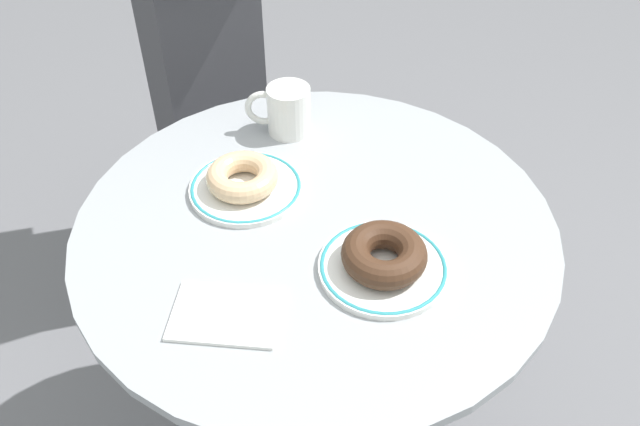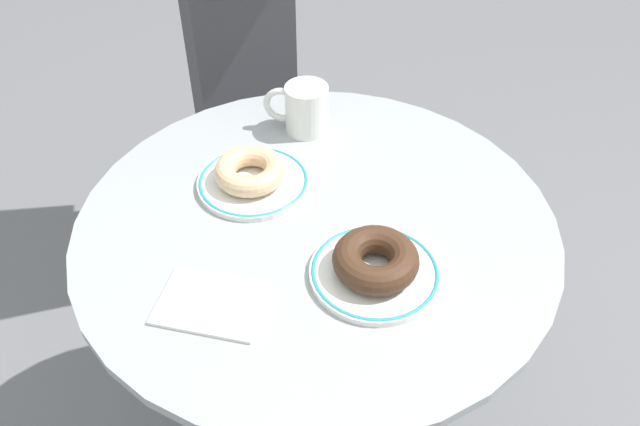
# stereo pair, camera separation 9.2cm
# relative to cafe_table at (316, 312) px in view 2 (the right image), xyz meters

# --- Properties ---
(cafe_table) EXTENTS (0.76, 0.76, 0.75)m
(cafe_table) POSITION_rel_cafe_table_xyz_m (0.00, 0.00, 0.00)
(cafe_table) COLOR #999EA3
(cafe_table) RESTS_ON ground
(plate_left) EXTENTS (0.19, 0.19, 0.01)m
(plate_left) POSITION_rel_cafe_table_xyz_m (-0.14, 0.02, 0.23)
(plate_left) COLOR white
(plate_left) RESTS_ON cafe_table
(plate_right) EXTENTS (0.19, 0.19, 0.01)m
(plate_right) POSITION_rel_cafe_table_xyz_m (0.14, -0.05, 0.23)
(plate_right) COLOR white
(plate_right) RESTS_ON cafe_table
(donut_glazed) EXTENTS (0.15, 0.15, 0.04)m
(donut_glazed) POSITION_rel_cafe_table_xyz_m (-0.14, 0.01, 0.26)
(donut_glazed) COLOR #E0B789
(donut_glazed) RESTS_ON plate_left
(donut_chocolate) EXTENTS (0.14, 0.14, 0.04)m
(donut_chocolate) POSITION_rel_cafe_table_xyz_m (0.14, -0.05, 0.26)
(donut_chocolate) COLOR #422819
(donut_chocolate) RESTS_ON plate_right
(paper_napkin) EXTENTS (0.17, 0.15, 0.01)m
(paper_napkin) POSITION_rel_cafe_table_xyz_m (-0.03, -0.22, 0.23)
(paper_napkin) COLOR white
(paper_napkin) RESTS_ON cafe_table
(coffee_mug) EXTENTS (0.11, 0.08, 0.09)m
(coffee_mug) POSITION_rel_cafe_table_xyz_m (-0.15, 0.20, 0.27)
(coffee_mug) COLOR white
(coffee_mug) RESTS_ON cafe_table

